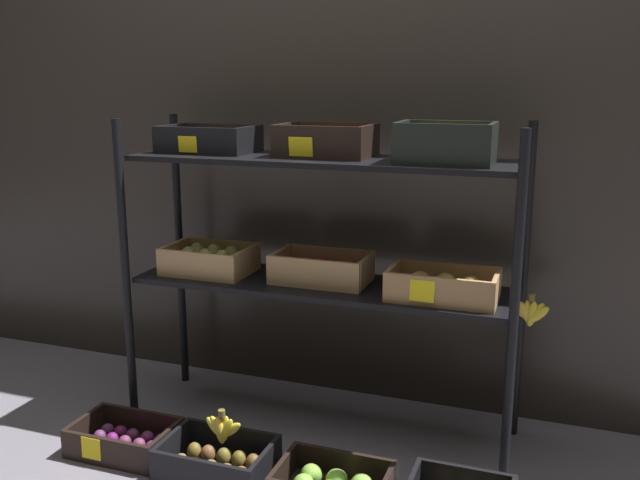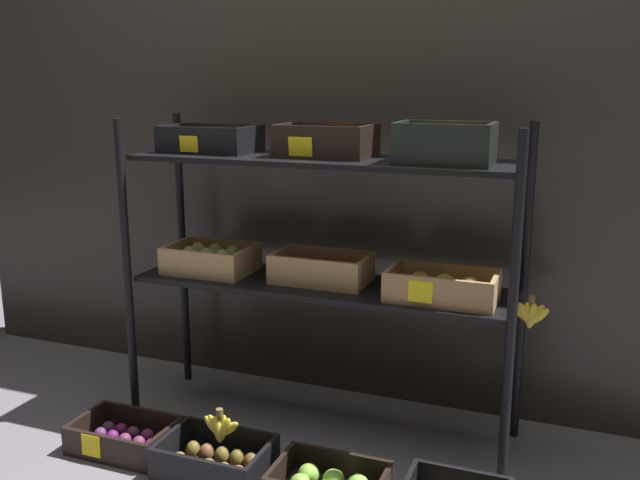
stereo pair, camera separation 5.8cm
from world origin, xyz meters
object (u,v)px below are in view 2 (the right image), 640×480
crate_ground_plum (125,439)px  crate_ground_kiwi (215,462)px  display_rack (322,224)px  banana_bunch_loose (220,428)px

crate_ground_plum → crate_ground_kiwi: bearing=-4.3°
crate_ground_plum → crate_ground_kiwi: crate_ground_kiwi is taller
display_rack → crate_ground_kiwi: 0.90m
display_rack → crate_ground_plum: bearing=-145.5°
banana_bunch_loose → crate_ground_kiwi: bearing=-171.6°
crate_ground_plum → banana_bunch_loose: bearing=-3.6°
crate_ground_plum → crate_ground_kiwi: 0.39m
crate_ground_plum → banana_bunch_loose: 0.44m
display_rack → banana_bunch_loose: 0.79m
banana_bunch_loose → display_rack: bearing=66.4°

